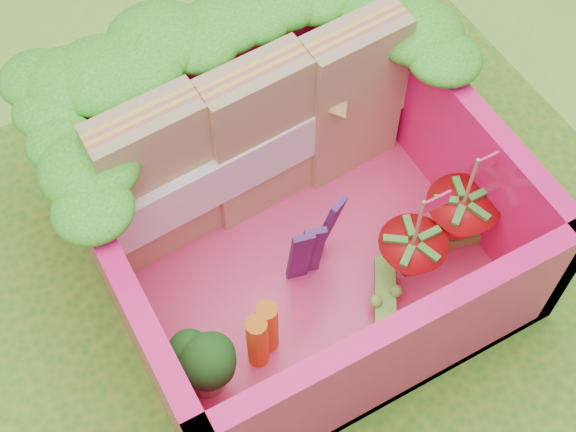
{
  "coord_description": "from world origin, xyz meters",
  "views": [
    {
      "loc": [
        -0.68,
        -1.05,
        2.53
      ],
      "look_at": [
        0.02,
        0.23,
        0.28
      ],
      "focal_mm": 50.0,
      "sensor_mm": 36.0,
      "label": 1
    }
  ],
  "objects_px": {
    "bento_box": "(294,209)",
    "strawberry_left": "(409,259)",
    "broccoli": "(202,358)",
    "strawberry_right": "(457,222)",
    "sandwich_stack": "(259,139)"
  },
  "relations": [
    {
      "from": "bento_box",
      "to": "strawberry_left",
      "type": "height_order",
      "value": "bento_box"
    },
    {
      "from": "broccoli",
      "to": "strawberry_right",
      "type": "height_order",
      "value": "strawberry_right"
    },
    {
      "from": "sandwich_stack",
      "to": "strawberry_left",
      "type": "xyz_separation_m",
      "value": [
        0.27,
        -0.56,
        -0.2
      ]
    },
    {
      "from": "bento_box",
      "to": "strawberry_right",
      "type": "height_order",
      "value": "bento_box"
    },
    {
      "from": "bento_box",
      "to": "strawberry_left",
      "type": "xyz_separation_m",
      "value": [
        0.28,
        -0.3,
        -0.1
      ]
    },
    {
      "from": "sandwich_stack",
      "to": "strawberry_left",
      "type": "distance_m",
      "value": 0.65
    },
    {
      "from": "strawberry_left",
      "to": "bento_box",
      "type": "bearing_deg",
      "value": 132.1
    },
    {
      "from": "sandwich_stack",
      "to": "broccoli",
      "type": "bearing_deg",
      "value": -131.12
    },
    {
      "from": "broccoli",
      "to": "strawberry_right",
      "type": "distance_m",
      "value": 0.99
    },
    {
      "from": "bento_box",
      "to": "sandwich_stack",
      "type": "height_order",
      "value": "sandwich_stack"
    },
    {
      "from": "bento_box",
      "to": "broccoli",
      "type": "xyz_separation_m",
      "value": [
        -0.49,
        -0.32,
        -0.04
      ]
    },
    {
      "from": "strawberry_right",
      "to": "sandwich_stack",
      "type": "bearing_deg",
      "value": 133.55
    },
    {
      "from": "strawberry_right",
      "to": "bento_box",
      "type": "bearing_deg",
      "value": 151.97
    },
    {
      "from": "sandwich_stack",
      "to": "broccoli",
      "type": "height_order",
      "value": "sandwich_stack"
    },
    {
      "from": "broccoli",
      "to": "strawberry_left",
      "type": "distance_m",
      "value": 0.77
    }
  ]
}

